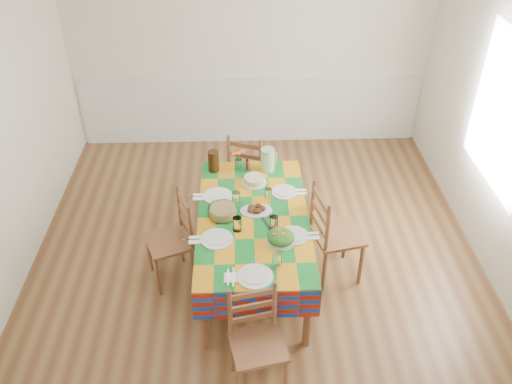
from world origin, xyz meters
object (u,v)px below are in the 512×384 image
at_px(chair_left, 173,240).
at_px(chair_right, 333,235).
at_px(green_pitcher, 268,160).
at_px(dining_table, 253,223).
at_px(tea_pitcher, 213,161).
at_px(meat_platter, 256,209).
at_px(chair_near, 257,342).
at_px(chair_far, 249,170).

xyz_separation_m(chair_left, chair_right, (1.49, -0.03, 0.04)).
relative_size(green_pitcher, chair_left, 0.26).
xyz_separation_m(dining_table, green_pitcher, (0.17, 0.77, 0.20)).
bearing_deg(chair_right, tea_pitcher, 42.38).
xyz_separation_m(dining_table, meat_platter, (0.03, 0.08, 0.10)).
bearing_deg(dining_table, chair_near, -90.43).
xyz_separation_m(tea_pitcher, chair_far, (0.36, 0.40, -0.37)).
bearing_deg(chair_left, dining_table, 67.49).
distance_m(chair_far, chair_right, 1.41).
bearing_deg(chair_left, green_pitcher, 108.23).
distance_m(meat_platter, chair_right, 0.76).
height_order(meat_platter, tea_pitcher, tea_pitcher).
xyz_separation_m(chair_near, chair_right, (0.75, 1.17, 0.05)).
relative_size(meat_platter, chair_far, 0.31).
bearing_deg(chair_near, chair_left, 109.47).
relative_size(dining_table, chair_near, 2.06).
bearing_deg(dining_table, tea_pitcher, 115.90).
bearing_deg(tea_pitcher, chair_far, 47.76).
height_order(dining_table, meat_platter, meat_platter).
bearing_deg(meat_platter, chair_near, -91.77).
bearing_deg(chair_near, green_pitcher, 72.51).
xyz_separation_m(chair_near, chair_far, (-0.01, 2.35, 0.02)).
height_order(chair_left, chair_right, chair_right).
xyz_separation_m(tea_pitcher, chair_left, (-0.37, -0.76, -0.38)).
height_order(dining_table, chair_far, chair_far).
bearing_deg(chair_right, chair_near, 134.83).
xyz_separation_m(meat_platter, chair_near, (-0.04, -1.25, -0.30)).
bearing_deg(chair_near, chair_right, 45.02).
relative_size(tea_pitcher, chair_far, 0.23).
distance_m(dining_table, chair_right, 0.75).
bearing_deg(green_pitcher, chair_left, -140.46).
bearing_deg(meat_platter, chair_right, -6.84).
distance_m(chair_near, chair_right, 1.39).
height_order(dining_table, chair_near, chair_near).
xyz_separation_m(meat_platter, chair_left, (-0.78, -0.06, -0.29)).
relative_size(green_pitcher, chair_far, 0.26).
height_order(chair_far, chair_left, chair_far).
relative_size(dining_table, chair_far, 1.98).
relative_size(dining_table, chair_left, 2.01).
bearing_deg(chair_near, chair_far, 77.88).
relative_size(dining_table, chair_right, 1.84).
bearing_deg(chair_far, green_pitcher, 134.23).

